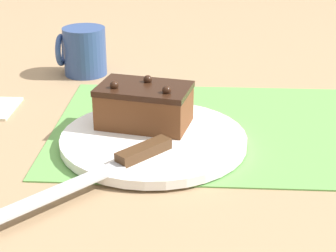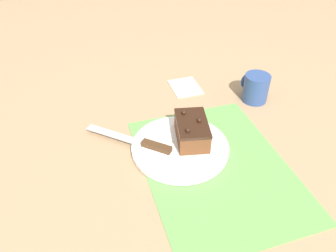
% 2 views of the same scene
% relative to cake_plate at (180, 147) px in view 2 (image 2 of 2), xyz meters
% --- Properties ---
extents(ground_plane, '(3.00, 3.00, 0.00)m').
position_rel_cake_plate_xyz_m(ground_plane, '(-0.08, -0.06, -0.01)').
color(ground_plane, '#9E7F5B').
extents(placemat_woven, '(0.46, 0.34, 0.00)m').
position_rel_cake_plate_xyz_m(placemat_woven, '(-0.08, -0.06, -0.01)').
color(placemat_woven, '#609E4C').
rests_on(placemat_woven, ground_plane).
extents(cake_plate, '(0.25, 0.25, 0.01)m').
position_rel_cake_plate_xyz_m(cake_plate, '(0.00, 0.00, 0.00)').
color(cake_plate, white).
rests_on(cake_plate, placemat_woven).
extents(chocolate_cake, '(0.14, 0.10, 0.07)m').
position_rel_cake_plate_xyz_m(chocolate_cake, '(0.02, -0.04, 0.03)').
color(chocolate_cake, brown).
rests_on(chocolate_cake, cake_plate).
extents(serving_knife, '(0.18, 0.20, 0.01)m').
position_rel_cake_plate_xyz_m(serving_knife, '(0.03, 0.09, 0.01)').
color(serving_knife, '#472D19').
rests_on(serving_knife, cake_plate).
extents(coffee_mug, '(0.09, 0.08, 0.09)m').
position_rel_cake_plate_xyz_m(coffee_mug, '(0.15, -0.30, 0.03)').
color(coffee_mug, navy).
rests_on(coffee_mug, ground_plane).
extents(folded_napkin, '(0.11, 0.09, 0.01)m').
position_rel_cake_plate_xyz_m(folded_napkin, '(0.28, -0.12, -0.01)').
color(folded_napkin, beige).
rests_on(folded_napkin, ground_plane).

